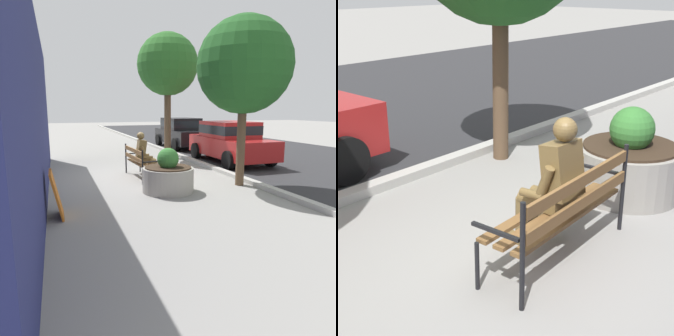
# 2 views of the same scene
# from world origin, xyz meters

# --- Properties ---
(ground_plane) EXTENTS (80.00, 80.00, 0.00)m
(ground_plane) POSITION_xyz_m (0.00, 0.00, 0.00)
(ground_plane) COLOR gray
(curb_stone) EXTENTS (60.00, 0.20, 0.12)m
(curb_stone) POSITION_xyz_m (0.00, 2.90, 0.06)
(curb_stone) COLOR #B2AFA8
(curb_stone) RESTS_ON ground
(park_bench) EXTENTS (1.82, 0.61, 0.95)m
(park_bench) POSITION_xyz_m (0.22, 0.19, 0.54)
(park_bench) COLOR brown
(park_bench) RESTS_ON ground
(bronze_statue_seated) EXTENTS (0.66, 0.76, 1.37)m
(bronze_statue_seated) POSITION_xyz_m (0.28, 0.40, 0.67)
(bronze_statue_seated) COLOR brown
(bronze_statue_seated) RESTS_ON ground
(concrete_planter) EXTENTS (1.27, 1.27, 1.10)m
(concrete_planter) POSITION_xyz_m (2.03, 0.47, 0.38)
(concrete_planter) COLOR gray
(concrete_planter) RESTS_ON ground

